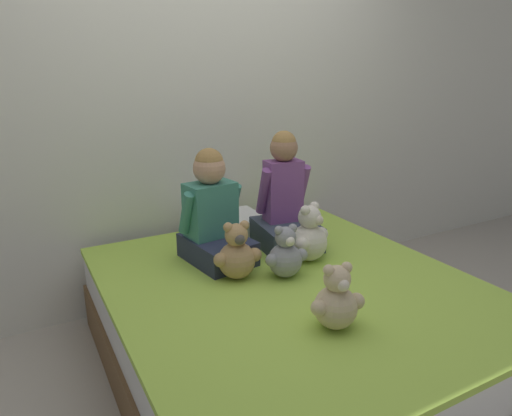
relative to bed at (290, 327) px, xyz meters
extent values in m
plane|color=#B2A899|center=(0.00, 0.00, -0.25)|extent=(14.00, 14.00, 0.00)
cube|color=silver|center=(0.00, 1.05, 1.00)|extent=(8.00, 0.06, 2.50)
cube|color=brown|center=(0.00, 0.00, -0.12)|extent=(1.69, 1.89, 0.26)
cube|color=silver|center=(0.00, 0.00, 0.12)|extent=(1.66, 1.85, 0.21)
cube|color=#A8D147|center=(0.00, 0.00, 0.24)|extent=(1.67, 1.87, 0.03)
cube|color=#282D47|center=(-0.21, 0.40, 0.32)|extent=(0.34, 0.43, 0.13)
cube|color=#3D8470|center=(-0.22, 0.46, 0.53)|extent=(0.28, 0.20, 0.29)
sphere|color=tan|center=(-0.22, 0.46, 0.75)|extent=(0.17, 0.17, 0.17)
sphere|color=#A37A42|center=(-0.22, 0.46, 0.78)|extent=(0.15, 0.15, 0.15)
cylinder|color=#3D8470|center=(-0.36, 0.44, 0.53)|extent=(0.08, 0.14, 0.24)
cylinder|color=#3D8470|center=(-0.08, 0.48, 0.53)|extent=(0.08, 0.14, 0.24)
cube|color=#384251|center=(0.23, 0.40, 0.32)|extent=(0.36, 0.40, 0.14)
cube|color=#7F4789|center=(0.23, 0.46, 0.57)|extent=(0.22, 0.15, 0.35)
sphere|color=#9E7051|center=(0.23, 0.46, 0.82)|extent=(0.16, 0.16, 0.16)
sphere|color=#A37A42|center=(0.23, 0.46, 0.85)|extent=(0.14, 0.14, 0.14)
cylinder|color=#7F4789|center=(0.12, 0.47, 0.58)|extent=(0.07, 0.15, 0.28)
cylinder|color=#7F4789|center=(0.35, 0.44, 0.58)|extent=(0.07, 0.15, 0.28)
sphere|color=tan|center=(-0.21, 0.17, 0.34)|extent=(0.18, 0.18, 0.18)
sphere|color=tan|center=(-0.21, 0.17, 0.47)|extent=(0.11, 0.11, 0.11)
sphere|color=#4C4742|center=(-0.22, 0.12, 0.47)|extent=(0.05, 0.05, 0.05)
sphere|color=tan|center=(-0.25, 0.17, 0.52)|extent=(0.05, 0.05, 0.05)
sphere|color=tan|center=(-0.17, 0.16, 0.52)|extent=(0.05, 0.05, 0.05)
sphere|color=tan|center=(-0.30, 0.16, 0.37)|extent=(0.07, 0.07, 0.07)
sphere|color=tan|center=(-0.12, 0.14, 0.37)|extent=(0.07, 0.07, 0.07)
sphere|color=silver|center=(0.23, 0.18, 0.35)|extent=(0.20, 0.20, 0.20)
sphere|color=silver|center=(0.23, 0.18, 0.49)|extent=(0.12, 0.12, 0.12)
sphere|color=beige|center=(0.25, 0.13, 0.49)|extent=(0.06, 0.06, 0.06)
sphere|color=silver|center=(0.19, 0.16, 0.54)|extent=(0.05, 0.05, 0.05)
sphere|color=silver|center=(0.27, 0.20, 0.54)|extent=(0.05, 0.05, 0.05)
sphere|color=silver|center=(0.15, 0.12, 0.38)|extent=(0.08, 0.08, 0.08)
sphere|color=silver|center=(0.32, 0.20, 0.38)|extent=(0.08, 0.08, 0.08)
sphere|color=#939399|center=(0.01, 0.07, 0.34)|extent=(0.17, 0.17, 0.17)
sphere|color=#939399|center=(0.01, 0.07, 0.46)|extent=(0.11, 0.11, 0.11)
sphere|color=white|center=(0.01, 0.02, 0.45)|extent=(0.05, 0.05, 0.05)
sphere|color=#939399|center=(-0.03, 0.07, 0.50)|extent=(0.04, 0.04, 0.04)
sphere|color=#939399|center=(0.05, 0.07, 0.50)|extent=(0.04, 0.04, 0.04)
sphere|color=#939399|center=(-0.07, 0.06, 0.36)|extent=(0.06, 0.06, 0.06)
sphere|color=#939399|center=(0.09, 0.05, 0.36)|extent=(0.06, 0.06, 0.06)
sphere|color=#D1B78E|center=(-0.06, -0.42, 0.34)|extent=(0.17, 0.17, 0.17)
sphere|color=#D1B78E|center=(-0.06, -0.42, 0.46)|extent=(0.11, 0.11, 0.11)
sphere|color=beige|center=(-0.07, -0.47, 0.46)|extent=(0.05, 0.05, 0.05)
sphere|color=#D1B78E|center=(-0.10, -0.42, 0.50)|extent=(0.05, 0.05, 0.05)
sphere|color=#D1B78E|center=(-0.03, -0.43, 0.50)|extent=(0.05, 0.05, 0.05)
sphere|color=#D1B78E|center=(-0.15, -0.43, 0.36)|extent=(0.07, 0.07, 0.07)
sphere|color=#D1B78E|center=(0.02, -0.45, 0.36)|extent=(0.07, 0.07, 0.07)
cube|color=white|center=(0.00, 0.75, 0.31)|extent=(0.47, 0.32, 0.11)
camera|label=1|loc=(-1.12, -1.69, 1.25)|focal=32.00mm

